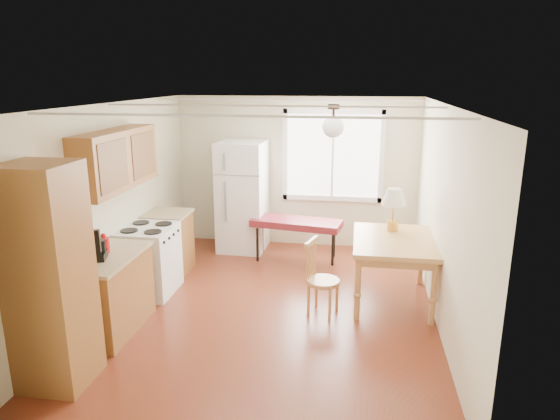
% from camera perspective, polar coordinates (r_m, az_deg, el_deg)
% --- Properties ---
extents(room_shell, '(4.60, 5.60, 2.62)m').
position_cam_1_polar(room_shell, '(5.96, -1.11, -0.13)').
color(room_shell, '#541E11').
rests_on(room_shell, ground).
extents(kitchen_run, '(0.65, 3.40, 2.20)m').
position_cam_1_polar(kitchen_run, '(6.05, -18.46, -4.76)').
color(kitchen_run, brown).
rests_on(kitchen_run, ground).
extents(window_unit, '(1.64, 0.05, 1.51)m').
position_cam_1_polar(window_unit, '(8.24, 6.05, 6.18)').
color(window_unit, white).
rests_on(window_unit, room_shell).
extents(pendant_light, '(0.26, 0.26, 0.40)m').
position_cam_1_polar(pendant_light, '(6.10, 6.09, 9.56)').
color(pendant_light, black).
rests_on(pendant_light, room_shell).
extents(refrigerator, '(0.77, 0.78, 1.80)m').
position_cam_1_polar(refrigerator, '(8.20, -4.31, 1.56)').
color(refrigerator, white).
rests_on(refrigerator, ground).
extents(bench, '(1.46, 0.73, 0.64)m').
position_cam_1_polar(bench, '(7.80, 1.89, -1.60)').
color(bench, maroon).
rests_on(bench, ground).
extents(dining_table, '(1.01, 1.34, 0.84)m').
position_cam_1_polar(dining_table, '(6.46, 12.86, -4.11)').
color(dining_table, '#B37D44').
rests_on(dining_table, ground).
extents(chair, '(0.43, 0.42, 0.90)m').
position_cam_1_polar(chair, '(6.10, 4.24, -7.10)').
color(chair, '#B37D44').
rests_on(chair, ground).
extents(table_lamp, '(0.33, 0.33, 0.57)m').
position_cam_1_polar(table_lamp, '(6.66, 12.89, 1.10)').
color(table_lamp, gold).
rests_on(table_lamp, dining_table).
extents(coffee_maker, '(0.23, 0.27, 0.36)m').
position_cam_1_polar(coffee_maker, '(5.69, -20.30, -4.14)').
color(coffee_maker, black).
rests_on(coffee_maker, kitchen_run).
extents(kettle, '(0.12, 0.12, 0.23)m').
position_cam_1_polar(kettle, '(5.91, -19.46, -3.77)').
color(kettle, red).
rests_on(kettle, kitchen_run).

